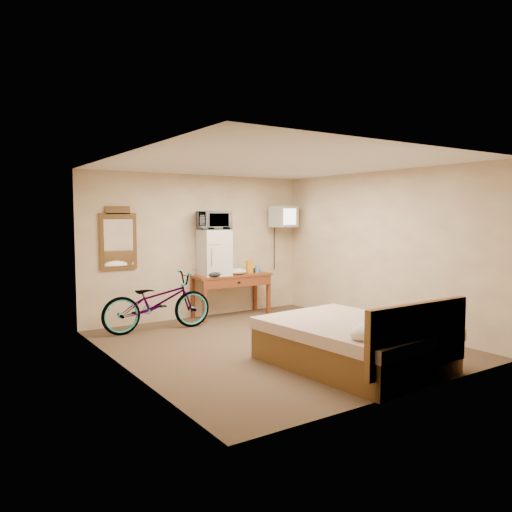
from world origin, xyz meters
name	(u,v)px	position (x,y,z in m)	size (l,w,h in m)	color
room	(275,255)	(0.00, 0.00, 1.25)	(4.60, 4.64, 2.50)	#433221
desk	(232,281)	(0.52, 2.00, 0.64)	(1.43, 0.60, 0.75)	brown
mini_fridge	(214,253)	(0.18, 2.04, 1.15)	(0.52, 0.50, 0.80)	silver
microwave	(214,220)	(0.18, 2.04, 1.71)	(0.58, 0.39, 0.32)	silver
snack_bag	(250,267)	(0.87, 1.98, 0.87)	(0.12, 0.07, 0.23)	orange
blue_cup	(257,269)	(1.03, 1.97, 0.82)	(0.08, 0.08, 0.13)	#4394E6
cloth_cream	(237,271)	(0.57, 1.93, 0.80)	(0.36, 0.27, 0.11)	silver
cloth_dark_a	(214,274)	(0.06, 1.84, 0.80)	(0.25, 0.19, 0.09)	black
cloth_dark_b	(256,270)	(1.05, 2.06, 0.79)	(0.18, 0.14, 0.08)	black
crt_television	(284,217)	(1.67, 2.02, 1.77)	(0.53, 0.62, 0.39)	black
wall_mirror	(118,239)	(-1.43, 2.27, 1.42)	(0.60, 0.04, 1.01)	brown
bicycle	(157,302)	(-1.04, 1.67, 0.45)	(0.60, 1.73, 0.91)	black
bed	(356,342)	(0.21, -1.37, 0.29)	(1.70, 2.16, 0.90)	brown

